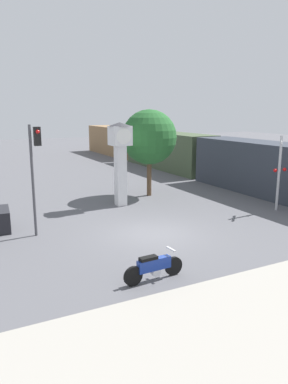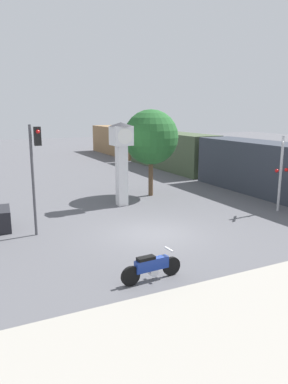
{
  "view_description": "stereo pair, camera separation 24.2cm",
  "coord_description": "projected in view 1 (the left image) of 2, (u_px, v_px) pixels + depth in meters",
  "views": [
    {
      "loc": [
        -7.73,
        -14.07,
        5.46
      ],
      "look_at": [
        -0.11,
        0.7,
        1.8
      ],
      "focal_mm": 35.0,
      "sensor_mm": 36.0,
      "label": 1
    },
    {
      "loc": [
        -7.51,
        -14.18,
        5.46
      ],
      "look_at": [
        -0.11,
        0.7,
        1.8
      ],
      "focal_mm": 35.0,
      "sensor_mm": 36.0,
      "label": 2
    }
  ],
  "objects": [
    {
      "name": "traffic_light",
      "position": [
        35.0,
        161.0,
        15.98
      ],
      "size": [
        0.5,
        0.35,
        4.86
      ],
      "color": "#47474C",
      "rests_on": "ground_plane"
    },
    {
      "name": "freight_train",
      "position": [
        168.0,
        150.0,
        35.42
      ],
      "size": [
        2.8,
        37.23,
        3.4
      ],
      "color": "#333842",
      "rests_on": "ground_plane"
    },
    {
      "name": "ground_plane",
      "position": [
        153.0,
        234.0,
        16.84
      ],
      "size": [
        120.0,
        120.0,
        0.0
      ],
      "primitive_type": "plane",
      "color": "#56565B"
    },
    {
      "name": "clock_tower",
      "position": [
        120.0,
        151.0,
        21.22
      ],
      "size": [
        1.3,
        1.3,
        4.78
      ],
      "color": "white",
      "rests_on": "ground_plane"
    },
    {
      "name": "railroad_crossing_signal",
      "position": [
        279.0,
        170.0,
        20.34
      ],
      "size": [
        0.9,
        0.82,
        4.12
      ],
      "color": "#B7B7BC",
      "rests_on": "ground_plane"
    },
    {
      "name": "street_tree",
      "position": [
        149.0,
        137.0,
        23.61
      ],
      "size": [
        3.46,
        3.46,
        5.51
      ],
      "color": "brown",
      "rests_on": "ground_plane"
    },
    {
      "name": "motorcycle",
      "position": [
        154.0,
        267.0,
        12.15
      ],
      "size": [
        2.2,
        0.48,
        0.97
      ],
      "rotation": [
        0.0,
        0.0,
        0.05
      ],
      "color": "black",
      "rests_on": "ground_plane"
    }
  ]
}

